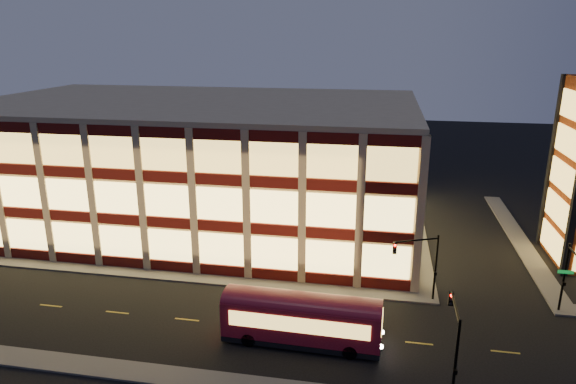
# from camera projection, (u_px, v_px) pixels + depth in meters

# --- Properties ---
(ground) EXTENTS (200.00, 200.00, 0.00)m
(ground) POSITION_uv_depth(u_px,v_px,m) (170.00, 281.00, 47.14)
(ground) COLOR black
(ground) RESTS_ON ground
(sidewalk_office_south) EXTENTS (54.00, 2.00, 0.15)m
(sidewalk_office_south) POSITION_uv_depth(u_px,v_px,m) (144.00, 273.00, 48.58)
(sidewalk_office_south) COLOR #514F4C
(sidewalk_office_south) RESTS_ON ground
(sidewalk_office_east) EXTENTS (2.00, 30.00, 0.15)m
(sidewalk_office_east) POSITION_uv_depth(u_px,v_px,m) (416.00, 231.00, 59.10)
(sidewalk_office_east) COLOR #514F4C
(sidewalk_office_east) RESTS_ON ground
(sidewalk_tower_west) EXTENTS (2.00, 30.00, 0.15)m
(sidewalk_tower_west) POSITION_uv_depth(u_px,v_px,m) (518.00, 237.00, 57.18)
(sidewalk_tower_west) COLOR #514F4C
(sidewalk_tower_west) RESTS_ON ground
(sidewalk_near) EXTENTS (100.00, 2.00, 0.15)m
(sidewalk_near) POSITION_uv_depth(u_px,v_px,m) (94.00, 367.00, 34.90)
(sidewalk_near) COLOR #514F4C
(sidewalk_near) RESTS_ON ground
(office_building) EXTENTS (50.45, 30.45, 14.50)m
(office_building) POSITION_uv_depth(u_px,v_px,m) (199.00, 161.00, 61.42)
(office_building) COLOR tan
(office_building) RESTS_ON ground
(traffic_signal_far) EXTENTS (3.79, 1.87, 6.00)m
(traffic_signal_far) POSITION_uv_depth(u_px,v_px,m) (421.00, 258.00, 42.29)
(traffic_signal_far) COLOR black
(traffic_signal_far) RESTS_ON ground
(traffic_signal_right) EXTENTS (1.20, 4.37, 6.00)m
(traffic_signal_right) POSITION_uv_depth(u_px,v_px,m) (572.00, 273.00, 39.52)
(traffic_signal_right) COLOR black
(traffic_signal_right) RESTS_ON ground
(traffic_signal_near) EXTENTS (0.32, 4.45, 6.00)m
(traffic_signal_near) POSITION_uv_depth(u_px,v_px,m) (454.00, 334.00, 31.47)
(traffic_signal_near) COLOR black
(traffic_signal_near) RESTS_ON ground
(trolley_bus) EXTENTS (11.54, 3.26, 3.88)m
(trolley_bus) POSITION_uv_depth(u_px,v_px,m) (302.00, 316.00, 37.20)
(trolley_bus) COLOR maroon
(trolley_bus) RESTS_ON ground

